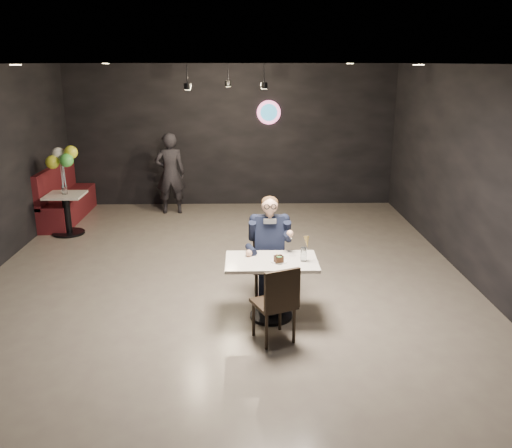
{
  "coord_description": "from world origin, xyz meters",
  "views": [
    {
      "loc": [
        0.27,
        -7.17,
        3.03
      ],
      "look_at": [
        0.42,
        -0.49,
        1.02
      ],
      "focal_mm": 38.0,
      "sensor_mm": 36.0,
      "label": 1
    }
  ],
  "objects_px": {
    "chair_near": "(274,302)",
    "chair_far": "(269,266)",
    "balloon_vase": "(65,190)",
    "main_table": "(271,289)",
    "sundae_glass": "(304,254)",
    "booth_bench": "(67,193)",
    "side_table": "(67,212)",
    "seated_man": "(269,247)",
    "passerby": "(170,173)"
  },
  "relations": [
    {
      "from": "booth_bench",
      "to": "side_table",
      "type": "distance_m",
      "value": 1.05
    },
    {
      "from": "side_table",
      "to": "balloon_vase",
      "type": "relative_size",
      "value": 5.41
    },
    {
      "from": "main_table",
      "to": "side_table",
      "type": "xyz_separation_m",
      "value": [
        -3.54,
        3.45,
        0.03
      ]
    },
    {
      "from": "chair_far",
      "to": "booth_bench",
      "type": "distance_m",
      "value": 5.48
    },
    {
      "from": "side_table",
      "to": "seated_man",
      "type": "bearing_deg",
      "value": -39.33
    },
    {
      "from": "chair_near",
      "to": "passerby",
      "type": "height_order",
      "value": "passerby"
    },
    {
      "from": "seated_man",
      "to": "booth_bench",
      "type": "height_order",
      "value": "seated_man"
    },
    {
      "from": "seated_man",
      "to": "balloon_vase",
      "type": "xyz_separation_m",
      "value": [
        -3.54,
        2.9,
        0.11
      ]
    },
    {
      "from": "main_table",
      "to": "side_table",
      "type": "bearing_deg",
      "value": 135.73
    },
    {
      "from": "chair_near",
      "to": "seated_man",
      "type": "height_order",
      "value": "seated_man"
    },
    {
      "from": "main_table",
      "to": "passerby",
      "type": "distance_m",
      "value": 5.23
    },
    {
      "from": "chair_far",
      "to": "seated_man",
      "type": "xyz_separation_m",
      "value": [
        0.0,
        0.0,
        0.26
      ]
    },
    {
      "from": "sundae_glass",
      "to": "chair_near",
      "type": "bearing_deg",
      "value": -126.32
    },
    {
      "from": "main_table",
      "to": "chair_far",
      "type": "xyz_separation_m",
      "value": [
        0.0,
        0.55,
        0.09
      ]
    },
    {
      "from": "main_table",
      "to": "passerby",
      "type": "bearing_deg",
      "value": 110.64
    },
    {
      "from": "chair_far",
      "to": "chair_near",
      "type": "distance_m",
      "value": 1.11
    },
    {
      "from": "chair_near",
      "to": "sundae_glass",
      "type": "relative_size",
      "value": 5.49
    },
    {
      "from": "seated_man",
      "to": "chair_far",
      "type": "bearing_deg",
      "value": 0.0
    },
    {
      "from": "chair_near",
      "to": "chair_far",
      "type": "bearing_deg",
      "value": 66.49
    },
    {
      "from": "chair_near",
      "to": "booth_bench",
      "type": "height_order",
      "value": "booth_bench"
    },
    {
      "from": "main_table",
      "to": "chair_near",
      "type": "bearing_deg",
      "value": -90.0
    },
    {
      "from": "chair_far",
      "to": "balloon_vase",
      "type": "bearing_deg",
      "value": 140.67
    },
    {
      "from": "sundae_glass",
      "to": "seated_man",
      "type": "bearing_deg",
      "value": 123.0
    },
    {
      "from": "chair_far",
      "to": "seated_man",
      "type": "distance_m",
      "value": 0.26
    },
    {
      "from": "main_table",
      "to": "sundae_glass",
      "type": "relative_size",
      "value": 6.57
    },
    {
      "from": "chair_far",
      "to": "passerby",
      "type": "bearing_deg",
      "value": 113.01
    },
    {
      "from": "chair_near",
      "to": "passerby",
      "type": "distance_m",
      "value": 5.74
    },
    {
      "from": "main_table",
      "to": "booth_bench",
      "type": "bearing_deg",
      "value": 130.79
    },
    {
      "from": "main_table",
      "to": "side_table",
      "type": "distance_m",
      "value": 4.95
    },
    {
      "from": "passerby",
      "to": "booth_bench",
      "type": "bearing_deg",
      "value": 5.82
    },
    {
      "from": "chair_far",
      "to": "chair_near",
      "type": "height_order",
      "value": "same"
    },
    {
      "from": "sundae_glass",
      "to": "passerby",
      "type": "bearing_deg",
      "value": 114.3
    },
    {
      "from": "sundae_glass",
      "to": "balloon_vase",
      "type": "bearing_deg",
      "value": 138.35
    },
    {
      "from": "main_table",
      "to": "sundae_glass",
      "type": "distance_m",
      "value": 0.6
    },
    {
      "from": "seated_man",
      "to": "chair_near",
      "type": "bearing_deg",
      "value": -90.0
    },
    {
      "from": "balloon_vase",
      "to": "side_table",
      "type": "bearing_deg",
      "value": 0.0
    },
    {
      "from": "main_table",
      "to": "passerby",
      "type": "relative_size",
      "value": 0.66
    },
    {
      "from": "main_table",
      "to": "chair_near",
      "type": "height_order",
      "value": "chair_near"
    },
    {
      "from": "seated_man",
      "to": "sundae_glass",
      "type": "bearing_deg",
      "value": -57.0
    },
    {
      "from": "sundae_glass",
      "to": "chair_far",
      "type": "bearing_deg",
      "value": 123.0
    },
    {
      "from": "sundae_glass",
      "to": "side_table",
      "type": "height_order",
      "value": "sundae_glass"
    },
    {
      "from": "sundae_glass",
      "to": "side_table",
      "type": "xyz_separation_m",
      "value": [
        -3.92,
        3.49,
        -0.43
      ]
    },
    {
      "from": "sundae_glass",
      "to": "booth_bench",
      "type": "distance_m",
      "value": 6.17
    },
    {
      "from": "balloon_vase",
      "to": "booth_bench",
      "type": "bearing_deg",
      "value": 106.7
    },
    {
      "from": "seated_man",
      "to": "sundae_glass",
      "type": "height_order",
      "value": "seated_man"
    },
    {
      "from": "chair_near",
      "to": "side_table",
      "type": "bearing_deg",
      "value": 107.96
    },
    {
      "from": "seated_man",
      "to": "sundae_glass",
      "type": "distance_m",
      "value": 0.71
    },
    {
      "from": "booth_bench",
      "to": "passerby",
      "type": "bearing_deg",
      "value": 11.83
    },
    {
      "from": "seated_man",
      "to": "side_table",
      "type": "height_order",
      "value": "seated_man"
    },
    {
      "from": "chair_far",
      "to": "chair_near",
      "type": "bearing_deg",
      "value": -90.0
    }
  ]
}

